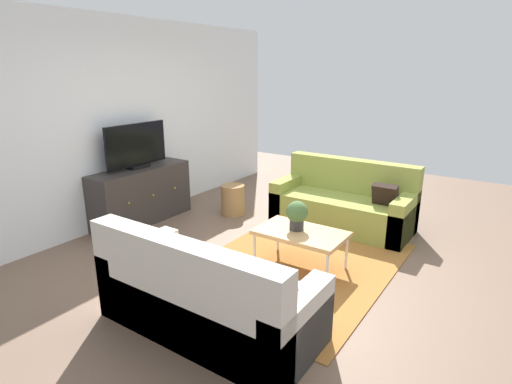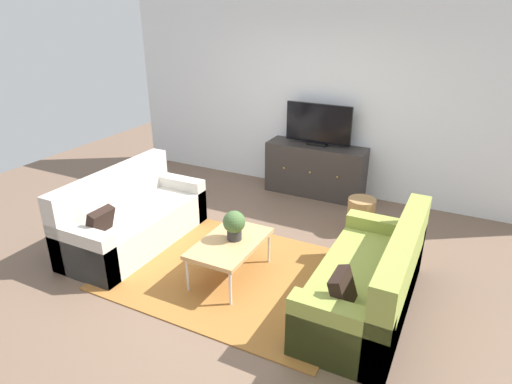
{
  "view_description": "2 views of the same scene",
  "coord_description": "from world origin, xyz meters",
  "px_view_note": "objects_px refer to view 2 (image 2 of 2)",
  "views": [
    {
      "loc": [
        -3.57,
        -2.05,
        2.05
      ],
      "look_at": [
        0.0,
        0.36,
        0.75
      ],
      "focal_mm": 28.88,
      "sensor_mm": 36.0,
      "label": 1
    },
    {
      "loc": [
        2.0,
        -3.58,
        2.64
      ],
      "look_at": [
        0.0,
        0.36,
        0.75
      ],
      "focal_mm": 30.94,
      "sensor_mm": 36.0,
      "label": 2
    }
  ],
  "objects_px": {
    "flat_screen_tv": "(318,125)",
    "wicker_basket": "(361,215)",
    "couch_right_side": "(373,284)",
    "potted_plant": "(234,224)",
    "coffee_table": "(230,244)",
    "tv_console": "(315,170)",
    "couch_left_side": "(130,220)"
  },
  "relations": [
    {
      "from": "couch_right_side",
      "to": "flat_screen_tv",
      "type": "height_order",
      "value": "flat_screen_tv"
    },
    {
      "from": "couch_right_side",
      "to": "flat_screen_tv",
      "type": "distance_m",
      "value": 2.89
    },
    {
      "from": "couch_left_side",
      "to": "coffee_table",
      "type": "bearing_deg",
      "value": -4.1
    },
    {
      "from": "couch_right_side",
      "to": "wicker_basket",
      "type": "distance_m",
      "value": 1.59
    },
    {
      "from": "coffee_table",
      "to": "tv_console",
      "type": "relative_size",
      "value": 0.64
    },
    {
      "from": "coffee_table",
      "to": "wicker_basket",
      "type": "relative_size",
      "value": 2.1
    },
    {
      "from": "potted_plant",
      "to": "wicker_basket",
      "type": "distance_m",
      "value": 1.84
    },
    {
      "from": "potted_plant",
      "to": "tv_console",
      "type": "bearing_deg",
      "value": 89.89
    },
    {
      "from": "potted_plant",
      "to": "couch_left_side",
      "type": "bearing_deg",
      "value": 178.43
    },
    {
      "from": "couch_right_side",
      "to": "potted_plant",
      "type": "height_order",
      "value": "couch_right_side"
    },
    {
      "from": "couch_right_side",
      "to": "tv_console",
      "type": "relative_size",
      "value": 1.24
    },
    {
      "from": "flat_screen_tv",
      "to": "potted_plant",
      "type": "bearing_deg",
      "value": -90.11
    },
    {
      "from": "tv_console",
      "to": "wicker_basket",
      "type": "bearing_deg",
      "value": -43.41
    },
    {
      "from": "potted_plant",
      "to": "flat_screen_tv",
      "type": "xyz_separation_m",
      "value": [
        0.0,
        2.43,
        0.46
      ]
    },
    {
      "from": "wicker_basket",
      "to": "tv_console",
      "type": "bearing_deg",
      "value": 136.59
    },
    {
      "from": "couch_left_side",
      "to": "couch_right_side",
      "type": "distance_m",
      "value": 2.87
    },
    {
      "from": "flat_screen_tv",
      "to": "wicker_basket",
      "type": "relative_size",
      "value": 2.19
    },
    {
      "from": "couch_left_side",
      "to": "potted_plant",
      "type": "height_order",
      "value": "couch_left_side"
    },
    {
      "from": "potted_plant",
      "to": "tv_console",
      "type": "relative_size",
      "value": 0.22
    },
    {
      "from": "potted_plant",
      "to": "wicker_basket",
      "type": "height_order",
      "value": "potted_plant"
    },
    {
      "from": "couch_right_side",
      "to": "couch_left_side",
      "type": "bearing_deg",
      "value": 180.0
    },
    {
      "from": "couch_right_side",
      "to": "wicker_basket",
      "type": "relative_size",
      "value": 4.1
    },
    {
      "from": "couch_left_side",
      "to": "tv_console",
      "type": "xyz_separation_m",
      "value": [
        1.45,
        2.37,
        0.09
      ]
    },
    {
      "from": "couch_right_side",
      "to": "coffee_table",
      "type": "distance_m",
      "value": 1.45
    },
    {
      "from": "coffee_table",
      "to": "flat_screen_tv",
      "type": "relative_size",
      "value": 0.96
    },
    {
      "from": "tv_console",
      "to": "wicker_basket",
      "type": "height_order",
      "value": "tv_console"
    },
    {
      "from": "couch_left_side",
      "to": "tv_console",
      "type": "height_order",
      "value": "couch_left_side"
    },
    {
      "from": "coffee_table",
      "to": "flat_screen_tv",
      "type": "bearing_deg",
      "value": 89.47
    },
    {
      "from": "flat_screen_tv",
      "to": "tv_console",
      "type": "bearing_deg",
      "value": -90.0
    },
    {
      "from": "couch_left_side",
      "to": "flat_screen_tv",
      "type": "xyz_separation_m",
      "value": [
        1.45,
        2.39,
        0.77
      ]
    },
    {
      "from": "couch_right_side",
      "to": "flat_screen_tv",
      "type": "bearing_deg",
      "value": 120.67
    },
    {
      "from": "potted_plant",
      "to": "flat_screen_tv",
      "type": "relative_size",
      "value": 0.32
    }
  ]
}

